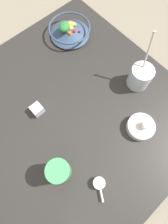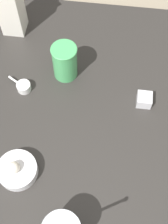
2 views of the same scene
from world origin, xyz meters
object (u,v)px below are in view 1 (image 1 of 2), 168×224
(fruit_bowl, at_px, (69,30))
(yogurt_tub, at_px, (140,76))
(spice_jar, at_px, (37,109))
(garlic_bowl, at_px, (141,127))
(drinking_cup, at_px, (59,171))

(fruit_bowl, distance_m, yogurt_tub, 0.47)
(spice_jar, bearing_deg, yogurt_tub, 65.76)
(fruit_bowl, distance_m, garlic_bowl, 0.64)
(yogurt_tub, bearing_deg, garlic_bowl, -44.58)
(garlic_bowl, bearing_deg, fruit_bowl, 170.00)
(drinking_cup, xyz_separation_m, garlic_bowl, (0.09, 0.39, -0.05))
(fruit_bowl, distance_m, drinking_cup, 0.74)
(yogurt_tub, relative_size, garlic_bowl, 2.15)
(spice_jar, bearing_deg, garlic_bowl, 38.28)
(yogurt_tub, distance_m, spice_jar, 0.52)
(fruit_bowl, height_order, yogurt_tub, yogurt_tub)
(spice_jar, bearing_deg, fruit_bowl, 121.54)
(drinking_cup, bearing_deg, garlic_bowl, 76.83)
(fruit_bowl, distance_m, spice_jar, 0.48)
(yogurt_tub, height_order, spice_jar, yogurt_tub)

